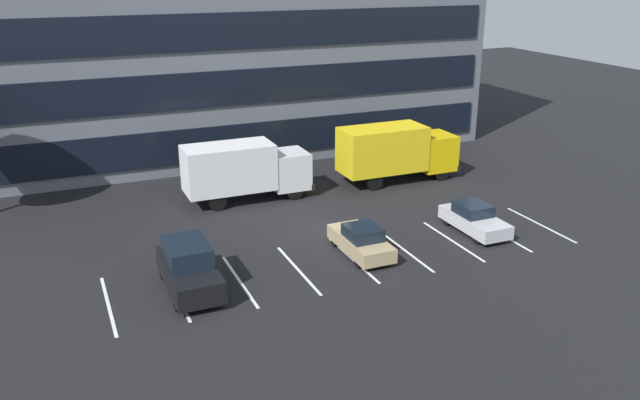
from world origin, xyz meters
The scene contains 8 objects.
ground_plane centered at (0.00, 0.00, 0.00)m, with size 120.00×120.00×0.00m, color black.
office_building centered at (0.00, 17.95, 9.00)m, with size 37.17×11.69×18.00m.
lot_markings centered at (0.00, -3.92, 0.00)m, with size 22.54×5.40×0.01m.
box_truck_white centered at (-2.23, 6.04, 1.95)m, with size 7.47×2.47×3.46m.
box_truck_yellow_all centered at (7.71, 5.78, 2.04)m, with size 7.81×2.59×3.62m.
sedan_tan centered at (0.62, -3.50, 0.70)m, with size 1.73×4.14×1.48m.
sedan_silver centered at (7.31, -3.28, 0.71)m, with size 1.75×4.18×1.50m.
suv_black centered at (-7.78, -3.87, 1.04)m, with size 2.01×4.74×2.14m.
Camera 1 is at (-12.61, -29.34, 13.31)m, focal length 36.88 mm.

